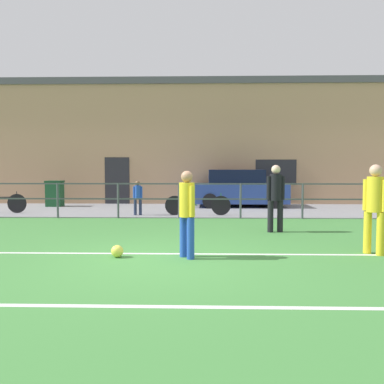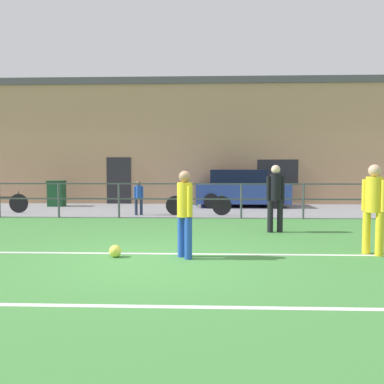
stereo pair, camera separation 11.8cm
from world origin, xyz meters
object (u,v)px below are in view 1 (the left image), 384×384
Objects in this scene: bicycle_parked_1 at (198,205)px; soccer_ball_match at (117,251)px; player_winger at (187,209)px; trash_bin_0 at (55,193)px; spectator_child at (138,196)px; player_striker at (375,204)px; parked_car_red at (239,189)px; player_goalkeeper at (276,194)px.

soccer_ball_match is at bearing -102.22° from bicycle_parked_1.
player_winger is 1.49× the size of trash_bin_0.
player_winger is 1.36× the size of spectator_child.
player_striker is 1.46× the size of spectator_child.
parked_car_red is 7.74m from trash_bin_0.
player_striker is 0.77× the size of bicycle_parked_1.
spectator_child is 1.10× the size of trash_bin_0.
soccer_ball_match is at bearing -146.34° from player_goalkeeper.
spectator_child is 4.94m from parked_car_red.
player_striker reaches higher than player_winger.
player_goalkeeper is 5.37m from spectator_child.
player_striker is at bearing -79.21° from parked_car_red.
spectator_child reaches higher than bicycle_parked_1.
bicycle_parked_1 is at bearing -118.15° from parked_car_red.
player_striker is at bearing -69.60° from player_goalkeeper.
soccer_ball_match is at bearing -127.04° from player_striker.
trash_bin_0 is (-4.63, 9.48, 0.45)m from soccer_ball_match.
parked_car_red is at bearing 85.27° from player_goalkeeper.
soccer_ball_match is 0.21× the size of trash_bin_0.
player_goalkeeper is at bearing -59.33° from bicycle_parked_1.
parked_car_red is (1.81, 9.69, -0.16)m from player_winger.
player_striker is at bearing 60.60° from player_winger.
player_striker reaches higher than trash_bin_0.
player_winger is 0.71× the size of bicycle_parked_1.
player_striker reaches higher than player_goalkeeper.
player_winger is 11.19m from trash_bin_0.
player_striker reaches higher than bicycle_parked_1.
player_winger reaches higher than parked_car_red.
spectator_child reaches higher than soccer_ball_match.
bicycle_parked_1 is (1.41, 6.51, 0.25)m from soccer_ball_match.
player_goalkeeper is 0.77× the size of bicycle_parked_1.
player_striker is at bearing 4.58° from soccer_ball_match.
trash_bin_0 is (-5.93, 9.49, -0.35)m from player_winger.
player_striker is (1.42, -2.66, 0.00)m from player_goalkeeper.
spectator_child is at bearing 132.35° from player_goalkeeper.
trash_bin_0 is at bearing -43.21° from spectator_child.
soccer_ball_match is 6.55m from spectator_child.
bicycle_parked_1 is 6.73m from trash_bin_0.
bicycle_parked_1 is at bearing -26.20° from trash_bin_0.
bicycle_parked_1 is at bearing 174.19° from spectator_child.
player_winger is at bearing -132.94° from player_goalkeeper.
soccer_ball_match is at bearing 89.45° from spectator_child.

